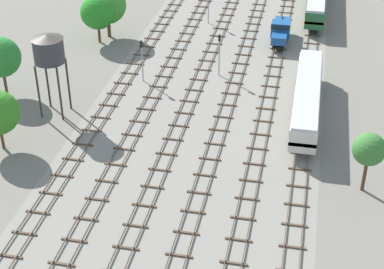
% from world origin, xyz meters
% --- Properties ---
extents(ground_plane, '(480.00, 480.00, 0.00)m').
position_xyz_m(ground_plane, '(0.00, 56.00, 0.00)').
color(ground_plane, slate).
extents(ballast_bed, '(27.64, 176.00, 0.01)m').
position_xyz_m(ballast_bed, '(0.00, 56.00, 0.00)').
color(ballast_bed, gray).
rests_on(ballast_bed, ground).
extents(track_far_left, '(2.40, 126.00, 0.29)m').
position_xyz_m(track_far_left, '(-11.82, 57.00, 0.14)').
color(track_far_left, '#47382D').
rests_on(track_far_left, ground).
extents(track_left, '(2.40, 126.00, 0.29)m').
position_xyz_m(track_left, '(-7.09, 57.00, 0.14)').
color(track_left, '#47382D').
rests_on(track_left, ground).
extents(track_centre_left, '(2.40, 126.00, 0.29)m').
position_xyz_m(track_centre_left, '(-2.36, 57.00, 0.14)').
color(track_centre_left, '#47382D').
rests_on(track_centre_left, ground).
extents(track_centre, '(2.40, 126.00, 0.29)m').
position_xyz_m(track_centre, '(2.36, 57.00, 0.14)').
color(track_centre, '#47382D').
rests_on(track_centre, ground).
extents(track_centre_right, '(2.40, 126.00, 0.29)m').
position_xyz_m(track_centre_right, '(7.09, 57.00, 0.14)').
color(track_centre_right, '#47382D').
rests_on(track_centre_right, ground).
extents(track_right, '(2.40, 126.00, 0.29)m').
position_xyz_m(track_right, '(11.82, 57.00, 0.14)').
color(track_right, '#47382D').
rests_on(track_right, ground).
extents(diesel_railcar_right_nearest, '(2.96, 20.50, 3.80)m').
position_xyz_m(diesel_railcar_right_nearest, '(11.82, 48.80, 2.60)').
color(diesel_railcar_right_nearest, beige).
rests_on(diesel_railcar_right_nearest, ground).
extents(shunter_loco_centre_right_near, '(2.74, 8.46, 3.10)m').
position_xyz_m(shunter_loco_centre_right_near, '(7.09, 70.11, 2.01)').
color(shunter_loco_centre_right_near, '#194C8C').
rests_on(shunter_loco_centre_right_near, ground).
extents(water_tower, '(3.68, 3.68, 10.00)m').
position_xyz_m(water_tower, '(-17.34, 43.64, 8.17)').
color(water_tower, '#2D2826').
rests_on(water_tower, ground).
extents(signal_post_nearest, '(0.28, 0.47, 5.78)m').
position_xyz_m(signal_post_nearest, '(-9.45, 53.80, 3.65)').
color(signal_post_nearest, gray).
rests_on(signal_post_nearest, ground).
extents(signal_post_near, '(0.28, 0.47, 5.39)m').
position_xyz_m(signal_post_near, '(-4.73, 75.50, 3.42)').
color(signal_post_near, gray).
rests_on(signal_post_near, ground).
extents(signal_post_mid, '(0.28, 0.47, 5.89)m').
position_xyz_m(signal_post_mid, '(0.00, 57.44, 3.71)').
color(signal_post_mid, gray).
rests_on(signal_post_mid, ground).
extents(lineside_tree_0, '(3.23, 3.23, 6.38)m').
position_xyz_m(lineside_tree_0, '(18.00, 35.30, 4.73)').
color(lineside_tree_0, '#4C331E').
rests_on(lineside_tree_0, ground).
extents(lineside_tree_1, '(4.98, 4.98, 7.15)m').
position_xyz_m(lineside_tree_1, '(-19.18, 64.84, 4.65)').
color(lineside_tree_1, '#4C331E').
rests_on(lineside_tree_1, ground).
extents(lineside_tree_3, '(5.63, 5.63, 7.82)m').
position_xyz_m(lineside_tree_3, '(-18.43, 67.18, 4.99)').
color(lineside_tree_3, '#4C331E').
rests_on(lineside_tree_3, ground).
extents(lineside_tree_4, '(4.98, 4.98, 7.55)m').
position_xyz_m(lineside_tree_4, '(-25.35, 46.90, 5.05)').
color(lineside_tree_4, '#4C331E').
rests_on(lineside_tree_4, ground).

